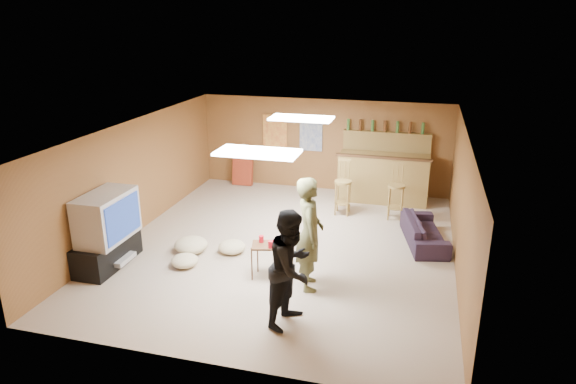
% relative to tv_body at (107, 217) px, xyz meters
% --- Properties ---
extents(ground, '(7.00, 7.00, 0.00)m').
position_rel_tv_body_xyz_m(ground, '(2.65, 1.50, -0.90)').
color(ground, tan).
rests_on(ground, ground).
extents(ceiling, '(6.00, 7.00, 0.02)m').
position_rel_tv_body_xyz_m(ceiling, '(2.65, 1.50, 1.30)').
color(ceiling, silver).
rests_on(ceiling, ground).
extents(wall_back, '(6.00, 0.02, 2.20)m').
position_rel_tv_body_xyz_m(wall_back, '(2.65, 5.00, 0.20)').
color(wall_back, brown).
rests_on(wall_back, ground).
extents(wall_front, '(6.00, 0.02, 2.20)m').
position_rel_tv_body_xyz_m(wall_front, '(2.65, -2.00, 0.20)').
color(wall_front, brown).
rests_on(wall_front, ground).
extents(wall_left, '(0.02, 7.00, 2.20)m').
position_rel_tv_body_xyz_m(wall_left, '(-0.35, 1.50, 0.20)').
color(wall_left, brown).
rests_on(wall_left, ground).
extents(wall_right, '(0.02, 7.00, 2.20)m').
position_rel_tv_body_xyz_m(wall_right, '(5.65, 1.50, 0.20)').
color(wall_right, brown).
rests_on(wall_right, ground).
extents(tv_stand, '(0.55, 1.30, 0.50)m').
position_rel_tv_body_xyz_m(tv_stand, '(-0.07, 0.00, -0.65)').
color(tv_stand, black).
rests_on(tv_stand, ground).
extents(dvd_box, '(0.35, 0.50, 0.08)m').
position_rel_tv_body_xyz_m(dvd_box, '(0.15, 0.00, -0.75)').
color(dvd_box, '#B2B2B7').
rests_on(dvd_box, tv_stand).
extents(tv_body, '(0.60, 1.10, 0.80)m').
position_rel_tv_body_xyz_m(tv_body, '(0.00, 0.00, 0.00)').
color(tv_body, '#B2B2B7').
rests_on(tv_body, tv_stand).
extents(tv_screen, '(0.02, 0.95, 0.65)m').
position_rel_tv_body_xyz_m(tv_screen, '(0.31, 0.00, 0.00)').
color(tv_screen, navy).
rests_on(tv_screen, tv_body).
extents(bar_counter, '(2.00, 0.60, 1.10)m').
position_rel_tv_body_xyz_m(bar_counter, '(4.15, 4.45, -0.35)').
color(bar_counter, olive).
rests_on(bar_counter, ground).
extents(bar_lip, '(2.10, 0.12, 0.05)m').
position_rel_tv_body_xyz_m(bar_lip, '(4.15, 4.20, 0.20)').
color(bar_lip, '#432815').
rests_on(bar_lip, bar_counter).
extents(bar_shelf, '(2.00, 0.18, 0.05)m').
position_rel_tv_body_xyz_m(bar_shelf, '(4.15, 4.90, 0.60)').
color(bar_shelf, olive).
rests_on(bar_shelf, bar_backing).
extents(bar_backing, '(2.00, 0.14, 0.60)m').
position_rel_tv_body_xyz_m(bar_backing, '(4.15, 4.92, 0.30)').
color(bar_backing, olive).
rests_on(bar_backing, bar_counter).
extents(poster_left, '(0.60, 0.03, 0.85)m').
position_rel_tv_body_xyz_m(poster_left, '(1.45, 4.96, 0.45)').
color(poster_left, '#BF3F26').
rests_on(poster_left, wall_back).
extents(poster_right, '(0.55, 0.03, 0.80)m').
position_rel_tv_body_xyz_m(poster_right, '(2.35, 4.96, 0.45)').
color(poster_right, '#334C99').
rests_on(poster_right, wall_back).
extents(folding_chair_stack, '(0.50, 0.26, 0.91)m').
position_rel_tv_body_xyz_m(folding_chair_stack, '(0.65, 4.80, -0.45)').
color(folding_chair_stack, '#9A321C').
rests_on(folding_chair_stack, ground).
extents(ceiling_panel_front, '(1.20, 0.60, 0.04)m').
position_rel_tv_body_xyz_m(ceiling_panel_front, '(2.65, 0.00, 1.27)').
color(ceiling_panel_front, white).
rests_on(ceiling_panel_front, ceiling).
extents(ceiling_panel_back, '(1.20, 0.60, 0.04)m').
position_rel_tv_body_xyz_m(ceiling_panel_back, '(2.65, 2.70, 1.27)').
color(ceiling_panel_back, white).
rests_on(ceiling_panel_back, ceiling).
extents(person_olive, '(0.61, 0.75, 1.80)m').
position_rel_tv_body_xyz_m(person_olive, '(3.39, 0.18, -0.00)').
color(person_olive, brown).
rests_on(person_olive, ground).
extents(person_black, '(0.82, 0.95, 1.65)m').
position_rel_tv_body_xyz_m(person_black, '(3.38, -0.83, -0.07)').
color(person_black, black).
rests_on(person_black, ground).
extents(sofa, '(0.97, 1.72, 0.47)m').
position_rel_tv_body_xyz_m(sofa, '(5.12, 2.33, -0.66)').
color(sofa, black).
rests_on(sofa, ground).
extents(tray_table, '(0.53, 0.46, 0.59)m').
position_rel_tv_body_xyz_m(tray_table, '(2.67, 0.28, -0.61)').
color(tray_table, '#432815').
rests_on(tray_table, ground).
extents(cup_red_near, '(0.08, 0.08, 0.11)m').
position_rel_tv_body_xyz_m(cup_red_near, '(2.57, 0.35, -0.26)').
color(cup_red_near, red).
rests_on(cup_red_near, tray_table).
extents(cup_red_far, '(0.10, 0.10, 0.11)m').
position_rel_tv_body_xyz_m(cup_red_far, '(2.77, 0.19, -0.26)').
color(cup_red_far, red).
rests_on(cup_red_far, tray_table).
extents(cup_blue, '(0.09, 0.09, 0.10)m').
position_rel_tv_body_xyz_m(cup_blue, '(2.83, 0.36, -0.26)').
color(cup_blue, '#163E9D').
rests_on(cup_blue, tray_table).
extents(bar_stool_left, '(0.50, 0.50, 1.26)m').
position_rel_tv_body_xyz_m(bar_stool_left, '(3.40, 3.42, -0.27)').
color(bar_stool_left, olive).
rests_on(bar_stool_left, ground).
extents(bar_stool_right, '(0.49, 0.49, 1.20)m').
position_rel_tv_body_xyz_m(bar_stool_right, '(4.51, 3.43, -0.30)').
color(bar_stool_right, olive).
rests_on(bar_stool_right, ground).
extents(cushion_near_tv, '(0.77, 0.77, 0.27)m').
position_rel_tv_body_xyz_m(cushion_near_tv, '(1.07, 0.85, -0.77)').
color(cushion_near_tv, '#C1B388').
rests_on(cushion_near_tv, ground).
extents(cushion_mid, '(0.59, 0.59, 0.22)m').
position_rel_tv_body_xyz_m(cushion_mid, '(1.79, 1.01, -0.79)').
color(cushion_mid, '#C1B388').
rests_on(cushion_mid, ground).
extents(cushion_far, '(0.55, 0.55, 0.21)m').
position_rel_tv_body_xyz_m(cushion_far, '(1.21, 0.30, -0.80)').
color(cushion_far, '#C1B388').
rests_on(cushion_far, ground).
extents(bottle_row, '(1.76, 0.08, 0.26)m').
position_rel_tv_body_xyz_m(bottle_row, '(4.09, 4.88, 0.75)').
color(bottle_row, '#3F7233').
rests_on(bottle_row, bar_shelf).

